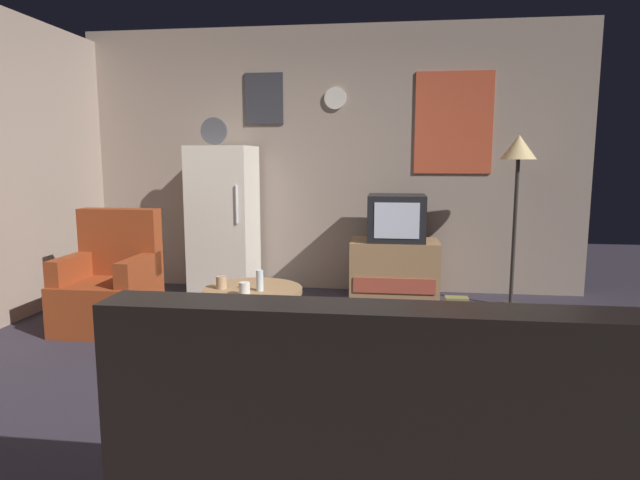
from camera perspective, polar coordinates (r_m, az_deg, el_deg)
ground_plane at (r=3.59m, az=-3.67°, el=-14.07°), size 12.00×12.00×0.00m
wall_with_art at (r=5.73m, az=1.05°, el=8.35°), size 5.20×0.12×2.71m
fridge at (r=5.56m, az=-10.03°, el=1.96°), size 0.60×0.62×1.77m
tv_stand at (r=5.34m, az=7.78°, el=-3.21°), size 0.84×0.53×0.60m
crt_tv at (r=5.26m, az=8.02°, el=2.32°), size 0.54×0.51×0.44m
standing_lamp at (r=5.30m, az=20.04°, el=7.81°), size 0.32×0.32×1.59m
coffee_table at (r=4.06m, az=-6.99°, el=-8.06°), size 0.72×0.72×0.44m
wine_glass at (r=3.90m, az=-6.32°, el=-4.24°), size 0.05×0.05×0.15m
mug_ceramic_white at (r=3.80m, az=-7.92°, el=-5.08°), size 0.08×0.08×0.09m
mug_ceramic_tan at (r=4.02m, az=-10.29°, el=-4.39°), size 0.08×0.08×0.09m
armchair at (r=4.80m, az=-21.09°, el=-4.56°), size 0.68×0.68×0.96m
couch at (r=2.16m, az=4.73°, el=-20.96°), size 1.70×0.80×0.92m
book_stack at (r=5.26m, az=14.11°, el=-6.33°), size 0.21×0.15×0.10m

